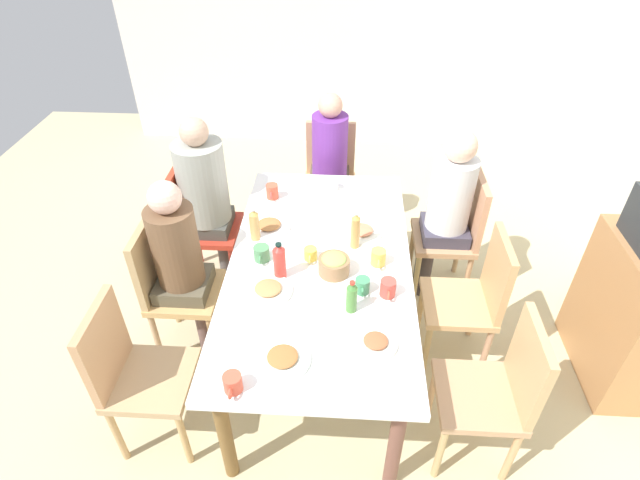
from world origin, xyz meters
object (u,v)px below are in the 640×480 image
person_0 (181,259)px  plate_0 (269,226)px  plate_4 (362,232)px  side_cabinet (637,316)px  bottle_0 (254,225)px  bottle_1 (352,297)px  chair_3 (133,370)px  cup_2 (262,253)px  plate_3 (376,343)px  person_6 (205,191)px  cup_4 (272,191)px  plate_1 (268,290)px  cup_7 (388,288)px  person_5 (330,158)px  bowl_0 (334,264)px  dining_table (320,271)px  person_1 (448,202)px  bottle_2 (355,231)px  chair_0 (171,283)px  chair_1 (456,230)px  cup_0 (362,286)px  cup_6 (233,383)px  chair_4 (474,295)px  plate_2 (283,358)px  chair_5 (330,174)px  cup_5 (310,254)px  chair_6 (198,221)px  bottle_3 (280,261)px  cup_3 (331,185)px  chair_2 (498,388)px

person_0 → plate_0: person_0 is taller
plate_4 → side_cabinet: (0.32, 1.56, -0.29)m
bottle_0 → plate_0: bearing=150.0°
bottle_0 → bottle_1: bottle_0 is taller
chair_3 → cup_2: bearing=138.2°
person_0 → plate_3: person_0 is taller
person_6 → cup_2: 0.78m
plate_0 → cup_4: bearing=-175.9°
plate_1 → bottle_0: bottle_0 is taller
plate_4 → cup_7: bearing=13.9°
cup_2 → person_5: bearing=165.3°
bowl_0 → person_5: bearing=-176.5°
dining_table → plate_4: (-0.27, 0.23, 0.09)m
person_1 → bottle_2: 0.77m
person_5 → plate_3: (1.80, 0.29, 0.04)m
chair_0 → bowl_0: chair_0 is taller
plate_0 → bottle_0: 0.15m
chair_3 → chair_1: bearing=125.4°
person_5 → cup_0: person_5 is taller
dining_table → plate_3: plate_3 is taller
bowl_0 → cup_6: bearing=-27.2°
cup_0 → side_cabinet: size_ratio=0.12×
chair_4 → plate_2: bearing=-55.6°
plate_4 → chair_0: bearing=-76.3°
cup_7 → bottle_1: size_ratio=0.62×
plate_1 → cup_6: 0.60m
chair_0 → chair_5: (-1.32, 0.88, 0.00)m
cup_0 → side_cabinet: side_cabinet is taller
cup_5 → plate_0: bearing=-135.6°
bowl_0 → side_cabinet: side_cabinet is taller
chair_6 → bottle_3: bearing=41.7°
chair_6 → cup_4: chair_6 is taller
chair_6 → plate_0: 0.68m
chair_5 → cup_3: bearing=3.3°
cup_6 → bottle_1: bearing=135.2°
plate_2 → cup_0: (-0.46, 0.36, 0.03)m
chair_2 → cup_6: bearing=-79.2°
cup_4 → cup_6: size_ratio=0.98×
chair_4 → cup_2: (0.00, -1.20, 0.25)m
plate_2 → plate_4: 1.02m
person_1 → chair_3: person_1 is taller
chair_1 → bottle_1: bottle_1 is taller
person_5 → person_6: 0.99m
dining_table → bottle_0: 0.46m
plate_0 → bowl_0: bearing=46.7°
plate_4 → bottle_3: 0.60m
plate_2 → cup_2: (-0.69, -0.20, 0.03)m
dining_table → side_cabinet: size_ratio=2.08×
person_6 → plate_0: bearing=54.6°
bottle_3 → person_0: bearing=-102.8°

